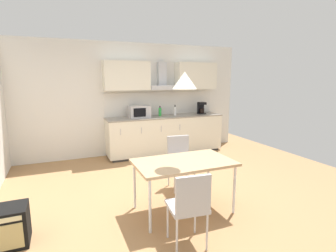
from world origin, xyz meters
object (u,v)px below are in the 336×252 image
bottle_white (175,111)px  pendant_lamp (185,80)px  chair_near_left (190,203)px  guitar_amp (3,227)px  bottle_green (160,112)px  chair_far_right (180,156)px  dining_table (184,165)px  coffee_maker (201,108)px  microwave (139,112)px

bottle_white → pendant_lamp: bearing=-111.9°
chair_near_left → guitar_amp: size_ratio=1.67×
bottle_white → guitar_amp: 4.37m
bottle_green → chair_far_right: 2.15m
chair_far_right → chair_near_left: same height
dining_table → pendant_lamp: 1.13m
coffee_maker → bottle_white: bearing=-179.1°
bottle_white → chair_near_left: (-1.43, -3.56, -0.51)m
microwave → chair_far_right: (0.11, -2.00, -0.54)m
bottle_white → bottle_green: size_ratio=1.06×
bottle_white → dining_table: bearing=-111.9°
bottle_white → pendant_lamp: 3.10m
bottle_green → microwave: bearing=-174.2°
bottle_white → microwave: bearing=-179.1°
coffee_maker → chair_far_right: (-1.56, -2.02, -0.55)m
coffee_maker → dining_table: (-1.87, -2.80, -0.40)m
bottle_white → chair_far_right: 2.23m
microwave → bottle_white: size_ratio=1.87×
coffee_maker → guitar_amp: bearing=-145.9°
bottle_white → dining_table: (-1.12, -2.79, -0.36)m
chair_far_right → chair_near_left: (-0.62, -1.55, 0.00)m
coffee_maker → guitar_amp: (-4.06, -2.74, -0.86)m
dining_table → chair_near_left: 0.85m
dining_table → bottle_green: bearing=75.3°
chair_far_right → bottle_green: bearing=78.1°
coffee_maker → bottle_green: (-1.13, 0.03, -0.05)m
bottle_white → chair_far_right: bottle_white is taller
microwave → guitar_amp: size_ratio=0.92×
guitar_amp → microwave: bearing=48.7°
bottle_white → chair_far_right: size_ratio=0.29×
microwave → pendant_lamp: bearing=-94.2°
dining_table → chair_near_left: (-0.31, -0.78, -0.14)m
bottle_white → chair_near_left: bottle_white is taller
bottle_green → pendant_lamp: size_ratio=0.76×
dining_table → pendant_lamp: size_ratio=4.16×
chair_far_right → microwave: bearing=93.1°
coffee_maker → bottle_green: coffee_maker is taller
bottle_green → dining_table: (-0.74, -2.83, -0.36)m
guitar_amp → dining_table: bearing=-1.4°
bottle_green → chair_near_left: bearing=-106.2°
bottle_white → pendant_lamp: size_ratio=0.80×
coffee_maker → chair_far_right: 2.61m
microwave → dining_table: (-0.20, -2.77, -0.40)m
microwave → dining_table: bearing=-94.2°
bottle_white → chair_near_left: bearing=-111.9°
microwave → bottle_white: bearing=0.9°
chair_near_left → pendant_lamp: size_ratio=2.72×
dining_table → chair_near_left: bearing=-111.7°
guitar_amp → chair_near_left: bearing=-23.9°
microwave → bottle_green: (0.54, 0.05, -0.04)m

